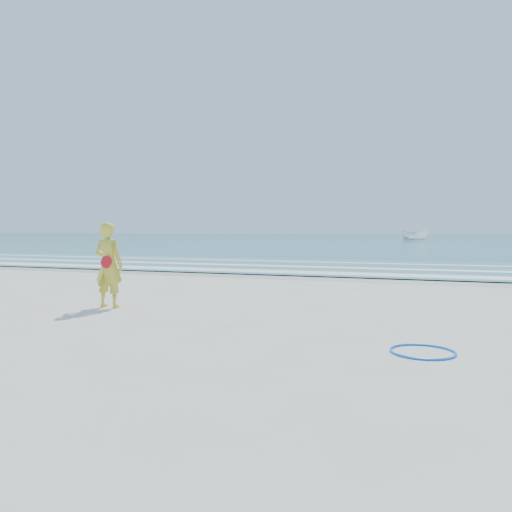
% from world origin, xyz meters
% --- Properties ---
extents(ground, '(400.00, 400.00, 0.00)m').
position_xyz_m(ground, '(0.00, 0.00, 0.00)').
color(ground, silver).
rests_on(ground, ground).
extents(wet_sand, '(400.00, 2.40, 0.00)m').
position_xyz_m(wet_sand, '(0.00, 9.00, 0.00)').
color(wet_sand, '#B2A893').
rests_on(wet_sand, ground).
extents(ocean, '(400.00, 190.00, 0.04)m').
position_xyz_m(ocean, '(0.00, 105.00, 0.02)').
color(ocean, '#19727F').
rests_on(ocean, ground).
extents(shallow, '(400.00, 10.00, 0.01)m').
position_xyz_m(shallow, '(0.00, 14.00, 0.04)').
color(shallow, '#59B7AD').
rests_on(shallow, ocean).
extents(foam_near, '(400.00, 1.40, 0.01)m').
position_xyz_m(foam_near, '(0.00, 10.30, 0.05)').
color(foam_near, white).
rests_on(foam_near, shallow).
extents(foam_mid, '(400.00, 0.90, 0.01)m').
position_xyz_m(foam_mid, '(0.00, 13.20, 0.05)').
color(foam_mid, white).
rests_on(foam_mid, shallow).
extents(foam_far, '(400.00, 0.60, 0.01)m').
position_xyz_m(foam_far, '(0.00, 16.50, 0.05)').
color(foam_far, white).
rests_on(foam_far, shallow).
extents(hoop, '(1.11, 1.11, 0.03)m').
position_xyz_m(hoop, '(4.95, -1.22, 0.02)').
color(hoop, '#0E71FF').
rests_on(hoop, ground).
extents(boat, '(4.72, 3.19, 1.71)m').
position_xyz_m(boat, '(1.92, 70.91, 0.89)').
color(boat, white).
rests_on(boat, ocean).
extents(woman, '(0.68, 0.45, 1.86)m').
position_xyz_m(woman, '(-1.60, 0.67, 0.93)').
color(woman, gold).
rests_on(woman, ground).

